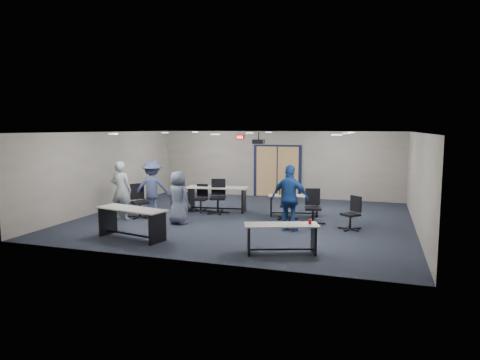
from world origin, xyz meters
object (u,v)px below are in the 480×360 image
(chair_back_b, at_px, (218,197))
(table_front_left, at_px, (132,218))
(table_back_left, at_px, (217,195))
(person_navy, at_px, (290,198))
(chair_loose_right, at_px, (350,213))
(table_front_right, at_px, (282,233))
(person_gray, at_px, (121,190))
(chair_loose_left, at_px, (140,201))
(chair_back_d, at_px, (313,207))
(chair_back_c, at_px, (287,204))
(person_plaid, at_px, (178,198))
(person_back, at_px, (152,188))
(chair_back_a, at_px, (201,198))
(table_back_right, at_px, (294,202))

(chair_back_b, bearing_deg, table_front_left, -118.91)
(table_back_left, distance_m, person_navy, 3.53)
(table_back_left, relative_size, chair_loose_right, 2.26)
(table_front_right, xyz_separation_m, person_gray, (-5.51, 2.01, 0.45))
(table_front_right, xyz_separation_m, chair_loose_right, (1.33, 2.81, 0.01))
(chair_loose_left, bearing_deg, chair_back_d, -41.59)
(chair_back_c, height_order, person_plaid, person_plaid)
(chair_loose_left, distance_m, person_plaid, 1.61)
(chair_back_c, distance_m, chair_back_d, 0.96)
(table_front_right, xyz_separation_m, person_plaid, (-3.57, 2.02, 0.32))
(chair_back_c, distance_m, person_navy, 1.53)
(person_back, bearing_deg, chair_back_d, 162.28)
(chair_back_a, relative_size, person_back, 0.51)
(table_front_right, xyz_separation_m, person_navy, (-0.24, 2.17, 0.45))
(person_gray, bearing_deg, table_back_right, -158.39)
(table_front_left, xyz_separation_m, chair_back_d, (4.18, 3.07, -0.02))
(chair_back_c, xyz_separation_m, person_gray, (-4.89, -1.58, 0.43))
(chair_back_d, bearing_deg, person_navy, -128.77)
(chair_back_d, height_order, chair_loose_left, chair_loose_left)
(chair_back_a, xyz_separation_m, person_gray, (-1.84, -1.92, 0.45))
(chair_loose_left, xyz_separation_m, person_gray, (-0.40, -0.40, 0.38))
(chair_back_b, bearing_deg, chair_loose_left, -160.87)
(table_front_right, xyz_separation_m, chair_back_b, (-3.01, 3.83, 0.10))
(chair_back_b, bearing_deg, chair_back_c, -20.49)
(table_front_right, xyz_separation_m, chair_back_a, (-3.67, 3.93, -0.00))
(chair_back_d, height_order, person_back, person_back)
(person_gray, relative_size, person_plaid, 1.16)
(chair_back_b, relative_size, chair_loose_right, 1.20)
(person_gray, bearing_deg, chair_back_a, -136.29)
(chair_back_a, height_order, chair_loose_left, chair_loose_left)
(table_back_left, distance_m, chair_loose_left, 2.62)
(table_back_right, distance_m, chair_loose_left, 4.92)
(chair_loose_left, bearing_deg, chair_back_a, -2.91)
(table_front_left, height_order, chair_loose_left, chair_loose_left)
(table_front_left, xyz_separation_m, person_plaid, (0.38, 1.92, 0.25))
(chair_back_b, relative_size, person_back, 0.63)
(chair_loose_right, relative_size, person_navy, 0.52)
(table_back_right, bearing_deg, table_front_left, -142.03)
(chair_loose_right, bearing_deg, chair_loose_left, -134.97)
(chair_back_b, xyz_separation_m, person_back, (-1.84, -1.05, 0.34))
(chair_back_a, relative_size, chair_loose_right, 0.98)
(chair_back_a, height_order, person_navy, person_navy)
(chair_back_a, bearing_deg, chair_back_d, -16.31)
(chair_back_a, bearing_deg, table_front_left, -99.17)
(table_front_left, relative_size, chair_back_c, 2.10)
(table_back_left, relative_size, table_back_right, 1.24)
(table_front_right, distance_m, person_navy, 2.23)
(person_plaid, relative_size, person_back, 0.87)
(person_back, bearing_deg, chair_back_c, 168.89)
(table_front_left, bearing_deg, person_back, 121.19)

